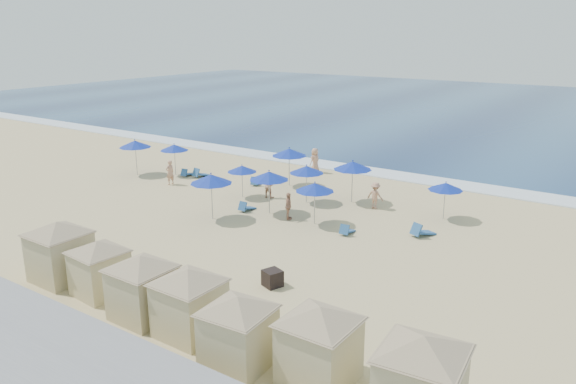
# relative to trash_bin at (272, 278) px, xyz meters

# --- Properties ---
(ground) EXTENTS (160.00, 160.00, 0.00)m
(ground) POSITION_rel_trash_bin_xyz_m (-5.13, 4.67, -0.36)
(ground) COLOR tan
(ground) RESTS_ON ground
(ocean) EXTENTS (160.00, 80.00, 0.06)m
(ocean) POSITION_rel_trash_bin_xyz_m (-5.13, 59.67, -0.33)
(ocean) COLOR navy
(ocean) RESTS_ON ground
(surf_line) EXTENTS (160.00, 2.50, 0.08)m
(surf_line) POSITION_rel_trash_bin_xyz_m (-5.13, 20.17, -0.32)
(surf_line) COLOR white
(surf_line) RESTS_ON ground
(seawall) EXTENTS (160.00, 6.10, 1.22)m
(seawall) POSITION_rel_trash_bin_xyz_m (-5.13, -8.83, 0.30)
(seawall) COLOR gray
(seawall) RESTS_ON ground
(trash_bin) EXTENTS (0.91, 0.91, 0.71)m
(trash_bin) POSITION_rel_trash_bin_xyz_m (0.00, 0.00, 0.00)
(trash_bin) COLOR black
(trash_bin) RESTS_ON ground
(cabana_0) EXTENTS (4.66, 4.66, 2.92)m
(cabana_0) POSITION_rel_trash_bin_xyz_m (-7.92, -4.63, 1.32)
(cabana_0) COLOR #C9BA89
(cabana_0) RESTS_ON ground
(cabana_1) EXTENTS (4.06, 4.06, 2.56)m
(cabana_1) POSITION_rel_trash_bin_xyz_m (-5.38, -4.57, 1.11)
(cabana_1) COLOR #C9BA89
(cabana_1) RESTS_ON ground
(cabana_2) EXTENTS (4.38, 4.38, 2.75)m
(cabana_2) POSITION_rel_trash_bin_xyz_m (-2.44, -4.90, 1.22)
(cabana_2) COLOR #C9BA89
(cabana_2) RESTS_ON ground
(cabana_3) EXTENTS (4.41, 4.41, 2.77)m
(cabana_3) POSITION_rel_trash_bin_xyz_m (-0.13, -4.80, 1.23)
(cabana_3) COLOR #C9BA89
(cabana_3) RESTS_ON ground
(cabana_4) EXTENTS (4.25, 4.25, 2.67)m
(cabana_4) POSITION_rel_trash_bin_xyz_m (2.50, -5.31, 1.18)
(cabana_4) COLOR #C9BA89
(cabana_4) RESTS_ON ground
(cabana_5) EXTENTS (4.46, 4.46, 2.80)m
(cabana_5) POSITION_rel_trash_bin_xyz_m (5.10, -4.60, 1.25)
(cabana_5) COLOR #C9BA89
(cabana_5) RESTS_ON ground
(cabana_6) EXTENTS (4.69, 4.69, 2.95)m
(cabana_6) POSITION_rel_trash_bin_xyz_m (8.36, -4.66, 1.33)
(cabana_6) COLOR #C9BA89
(cabana_6) RESTS_ON ground
(umbrella_0) EXTENTS (2.35, 2.35, 2.68)m
(umbrella_0) POSITION_rel_trash_bin_xyz_m (-19.52, 9.66, 1.97)
(umbrella_0) COLOR #A5A8AD
(umbrella_0) RESTS_ON ground
(umbrella_1) EXTENTS (2.09, 2.09, 2.38)m
(umbrella_1) POSITION_rel_trash_bin_xyz_m (-17.09, 11.25, 1.71)
(umbrella_1) COLOR #A5A8AD
(umbrella_1) RESTS_ON ground
(umbrella_2) EXTENTS (1.91, 1.91, 2.17)m
(umbrella_2) POSITION_rel_trash_bin_xyz_m (-9.29, 9.53, 1.53)
(umbrella_2) COLOR #A5A8AD
(umbrella_2) RESTS_ON ground
(umbrella_3) EXTENTS (2.40, 2.40, 2.73)m
(umbrella_3) POSITION_rel_trash_bin_xyz_m (-8.37, 13.54, 2.01)
(umbrella_3) COLOR #A5A8AD
(umbrella_3) RESTS_ON ground
(umbrella_4) EXTENTS (2.32, 2.32, 2.64)m
(umbrella_4) POSITION_rel_trash_bin_xyz_m (-5.91, 7.84, 1.93)
(umbrella_4) COLOR #A5A8AD
(umbrella_4) RESTS_ON ground
(umbrella_5) EXTENTS (2.40, 2.40, 2.73)m
(umbrella_5) POSITION_rel_trash_bin_xyz_m (-7.99, 5.17, 2.01)
(umbrella_5) COLOR #A5A8AD
(umbrella_5) RESTS_ON ground
(umbrella_6) EXTENTS (2.15, 2.15, 2.45)m
(umbrella_6) POSITION_rel_trash_bin_xyz_m (-5.26, 10.89, 1.77)
(umbrella_6) COLOR #A5A8AD
(umbrella_6) RESTS_ON ground
(umbrella_7) EXTENTS (2.16, 2.16, 2.45)m
(umbrella_7) POSITION_rel_trash_bin_xyz_m (-2.70, 7.73, 1.77)
(umbrella_7) COLOR #A5A8AD
(umbrella_7) RESTS_ON ground
(umbrella_8) EXTENTS (2.39, 2.39, 2.72)m
(umbrella_8) POSITION_rel_trash_bin_xyz_m (-2.94, 12.57, 2.00)
(umbrella_8) COLOR #A5A8AD
(umbrella_8) RESTS_ON ground
(umbrella_9) EXTENTS (1.97, 1.97, 2.24)m
(umbrella_9) POSITION_rel_trash_bin_xyz_m (2.98, 12.59, 1.59)
(umbrella_9) COLOR #A5A8AD
(umbrella_9) RESTS_ON ground
(beach_chair_0) EXTENTS (0.63, 1.19, 0.63)m
(beach_chair_0) POSITION_rel_trash_bin_xyz_m (-16.05, 11.35, -0.14)
(beach_chair_0) COLOR #26558C
(beach_chair_0) RESTS_ON ground
(beach_chair_1) EXTENTS (0.76, 1.39, 0.73)m
(beach_chair_1) POSITION_rel_trash_bin_xyz_m (-15.10, 11.74, -0.10)
(beach_chair_1) COLOR #26558C
(beach_chair_1) RESTS_ON ground
(beach_chair_2) EXTENTS (0.91, 1.31, 0.66)m
(beach_chair_2) POSITION_rel_trash_bin_xyz_m (-10.36, 12.33, -0.13)
(beach_chair_2) COLOR #26558C
(beach_chair_2) RESTS_ON ground
(beach_chair_3) EXTENTS (0.55, 1.19, 0.65)m
(beach_chair_3) POSITION_rel_trash_bin_xyz_m (-7.31, 7.38, -0.13)
(beach_chair_3) COLOR #26558C
(beach_chair_3) RESTS_ON ground
(beach_chair_4) EXTENTS (0.59, 1.17, 0.62)m
(beach_chair_4) POSITION_rel_trash_bin_xyz_m (-0.41, 7.28, -0.14)
(beach_chair_4) COLOR #26558C
(beach_chair_4) RESTS_ON ground
(beach_chair_5) EXTENTS (1.15, 1.53, 0.77)m
(beach_chair_5) POSITION_rel_trash_bin_xyz_m (2.96, 9.25, -0.09)
(beach_chair_5) COLOR #26558C
(beach_chair_5) RESTS_ON ground
(beachgoer_0) EXTENTS (0.51, 0.69, 1.73)m
(beachgoer_0) POSITION_rel_trash_bin_xyz_m (-15.37, 9.05, 0.51)
(beachgoer_0) COLOR tan
(beachgoer_0) RESTS_ON ground
(beachgoer_1) EXTENTS (0.85, 0.68, 1.66)m
(beachgoer_1) POSITION_rel_trash_bin_xyz_m (-7.86, 10.41, 0.47)
(beachgoer_1) COLOR tan
(beachgoer_1) RESTS_ON ground
(beachgoer_2) EXTENTS (0.74, 1.00, 1.58)m
(beachgoer_2) POSITION_rel_trash_bin_xyz_m (-4.33, 7.53, 0.43)
(beachgoer_2) COLOR tan
(beachgoer_2) RESTS_ON ground
(beachgoer_3) EXTENTS (1.09, 0.67, 1.64)m
(beachgoer_3) POSITION_rel_trash_bin_xyz_m (-1.13, 12.17, 0.46)
(beachgoer_3) COLOR tan
(beachgoer_3) RESTS_ON ground
(beachgoer_4) EXTENTS (0.73, 0.99, 1.87)m
(beachgoer_4) POSITION_rel_trash_bin_xyz_m (-8.83, 17.67, 0.58)
(beachgoer_4) COLOR tan
(beachgoer_4) RESTS_ON ground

